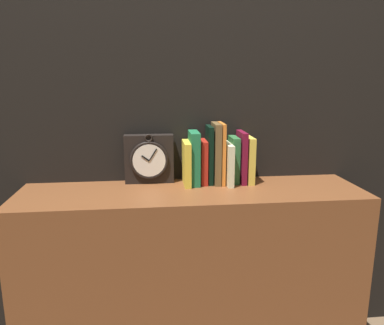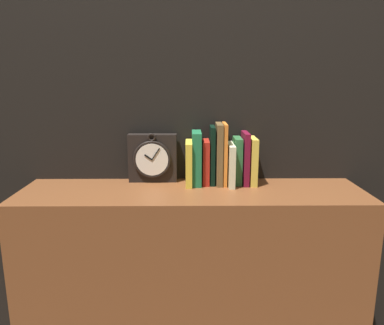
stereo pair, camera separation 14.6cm
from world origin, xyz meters
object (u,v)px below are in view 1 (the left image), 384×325
book_slot2_red (203,162)px  book_slot7_green (234,160)px  book_slot4_brown (216,153)px  book_slot9_yellow (248,159)px  book_slot1_green (194,158)px  book_slot3_black (209,155)px  book_slot8_maroon (241,157)px  book_slot5_orange (221,153)px  clock (149,159)px  book_slot6_cream (228,163)px  book_slot0_yellow (186,163)px

book_slot2_red → book_slot7_green: 0.13m
book_slot4_brown → book_slot9_yellow: bearing=-0.0°
book_slot1_green → book_slot2_red: bearing=11.3°
book_slot1_green → book_slot7_green: bearing=3.3°
book_slot2_red → book_slot3_black: (0.03, 0.00, 0.03)m
book_slot3_black → book_slot1_green: bearing=-172.1°
book_slot1_green → book_slot2_red: book_slot1_green is taller
book_slot4_brown → book_slot9_yellow: size_ratio=1.30×
book_slot8_maroon → book_slot9_yellow: 0.03m
book_slot4_brown → book_slot5_orange: (0.02, -0.00, 0.00)m
clock → book_slot4_brown: 0.28m
book_slot4_brown → book_slot7_green: bearing=5.5°
book_slot8_maroon → book_slot9_yellow: size_ratio=1.11×
book_slot5_orange → book_slot6_cream: 0.05m
book_slot5_orange → book_slot8_maroon: size_ratio=1.17×
book_slot3_black → book_slot2_red: bearing=-176.9°
book_slot7_green → book_slot8_maroon: book_slot8_maroon is taller
book_slot0_yellow → clock: bearing=164.8°
book_slot3_black → book_slot8_maroon: size_ratio=1.11×
clock → book_slot7_green: (0.36, -0.03, -0.01)m
book_slot0_yellow → book_slot2_red: (0.07, 0.01, 0.00)m
book_slot3_black → book_slot6_cream: (0.08, -0.02, -0.04)m
book_slot1_green → book_slot8_maroon: (0.20, 0.00, -0.00)m
book_slot8_maroon → book_slot6_cream: bearing=-166.6°
book_slot3_black → book_slot9_yellow: size_ratio=1.24×
book_slot0_yellow → book_slot9_yellow: 0.27m
book_slot3_black → book_slot6_cream: size_ratio=1.41×
book_slot5_orange → book_slot7_green: (0.06, 0.01, -0.03)m
book_slot2_red → book_slot9_yellow: (0.20, -0.01, 0.01)m
book_slot2_red → book_slot8_maroon: bearing=-1.7°
book_slot4_brown → book_slot5_orange: size_ratio=1.00×
clock → book_slot4_brown: book_slot4_brown is taller
book_slot2_red → book_slot3_black: bearing=3.1°
book_slot4_brown → book_slot5_orange: same height
book_slot2_red → book_slot3_black: 0.04m
book_slot0_yellow → book_slot9_yellow: size_ratio=0.93×
book_slot3_black → book_slot8_maroon: book_slot3_black is taller
book_slot3_black → book_slot4_brown: 0.03m
clock → book_slot7_green: size_ratio=1.10×
book_slot0_yellow → book_slot5_orange: bearing=3.2°
book_slot1_green → book_slot6_cream: book_slot1_green is taller
book_slot7_green → book_slot8_maroon: bearing=-12.7°
book_slot0_yellow → book_slot1_green: bearing=10.8°
book_slot1_green → book_slot6_cream: size_ratio=1.28×
book_slot2_red → book_slot9_yellow: bearing=-1.6°
book_slot5_orange → book_slot7_green: size_ratio=1.31×
clock → book_slot6_cream: clock is taller
book_slot2_red → book_slot8_maroon: 0.17m
book_slot0_yellow → book_slot8_maroon: size_ratio=0.83×
book_slot1_green → book_slot7_green: book_slot1_green is taller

